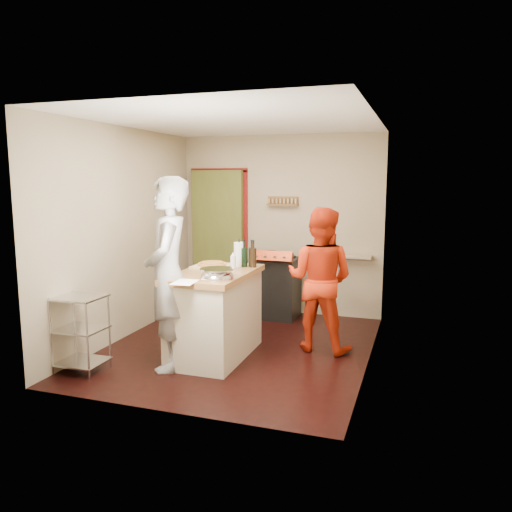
# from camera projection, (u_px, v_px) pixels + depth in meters

# --- Properties ---
(floor) EXTENTS (3.50, 3.50, 0.00)m
(floor) POSITION_uv_depth(u_px,v_px,m) (239.00, 347.00, 5.89)
(floor) COLOR black
(floor) RESTS_ON ground
(back_wall) EXTENTS (3.00, 0.44, 2.60)m
(back_wall) POSITION_uv_depth(u_px,v_px,m) (240.00, 235.00, 7.59)
(back_wall) COLOR tan
(back_wall) RESTS_ON ground
(left_wall) EXTENTS (0.04, 3.50, 2.60)m
(left_wall) POSITION_uv_depth(u_px,v_px,m) (125.00, 234.00, 6.16)
(left_wall) COLOR tan
(left_wall) RESTS_ON ground
(right_wall) EXTENTS (0.04, 3.50, 2.60)m
(right_wall) POSITION_uv_depth(u_px,v_px,m) (372.00, 243.00, 5.22)
(right_wall) COLOR tan
(right_wall) RESTS_ON ground
(ceiling) EXTENTS (3.00, 3.50, 0.02)m
(ceiling) POSITION_uv_depth(u_px,v_px,m) (238.00, 120.00, 5.49)
(ceiling) COLOR white
(ceiling) RESTS_ON back_wall
(stove) EXTENTS (0.60, 0.63, 1.00)m
(stove) POSITION_uv_depth(u_px,v_px,m) (276.00, 286.00, 7.14)
(stove) COLOR black
(stove) RESTS_ON ground
(wire_shelving) EXTENTS (0.48, 0.40, 0.80)m
(wire_shelving) POSITION_uv_depth(u_px,v_px,m) (80.00, 330.00, 5.10)
(wire_shelving) COLOR silver
(wire_shelving) RESTS_ON ground
(island) EXTENTS (0.75, 1.43, 1.27)m
(island) POSITION_uv_depth(u_px,v_px,m) (216.00, 312.00, 5.53)
(island) COLOR beige
(island) RESTS_ON ground
(person_stripe) EXTENTS (0.72, 0.85, 1.99)m
(person_stripe) POSITION_uv_depth(u_px,v_px,m) (168.00, 274.00, 5.13)
(person_stripe) COLOR silver
(person_stripe) RESTS_ON ground
(person_red) EXTENTS (0.88, 0.73, 1.65)m
(person_red) POSITION_uv_depth(u_px,v_px,m) (320.00, 279.00, 5.72)
(person_red) COLOR red
(person_red) RESTS_ON ground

